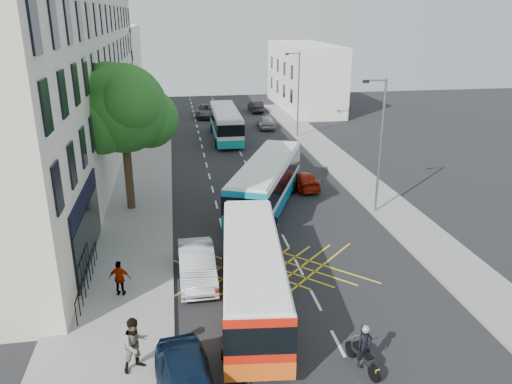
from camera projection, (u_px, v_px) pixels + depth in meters
name	position (u px, v px, depth m)	size (l,w,h in m)	color
ground	(338.00, 344.00, 18.55)	(120.00, 120.00, 0.00)	black
pavement_left	(132.00, 209.00, 31.15)	(5.00, 70.00, 0.15)	gray
pavement_right	(375.00, 194.00, 33.60)	(3.00, 70.00, 0.15)	gray
terrace_main	(57.00, 82.00, 36.86)	(8.30, 45.00, 13.50)	beige
terrace_far	(107.00, 66.00, 65.78)	(8.00, 20.00, 10.00)	silver
building_right	(304.00, 76.00, 63.45)	(6.00, 18.00, 8.00)	silver
street_tree	(123.00, 110.00, 29.01)	(6.30, 5.70, 8.80)	#382619
lamp_near	(380.00, 140.00, 29.07)	(1.45, 0.15, 8.00)	slate
lamp_far	(297.00, 90.00, 47.65)	(1.45, 0.15, 8.00)	slate
railings	(87.00, 277.00, 21.74)	(0.08, 5.60, 1.14)	black
bus_near	(252.00, 274.00, 20.48)	(3.41, 10.31, 2.84)	silver
bus_mid	(266.00, 183.00, 31.04)	(6.54, 10.95, 3.04)	silver
bus_far	(226.00, 123.00, 48.26)	(2.73, 10.44, 2.92)	silver
motorbike	(364.00, 349.00, 16.97)	(0.73, 1.93, 1.74)	black
parked_car_silver	(197.00, 265.00, 22.77)	(1.61, 4.60, 1.52)	#ABACB3
red_hatchback	(303.00, 180.00, 34.94)	(1.61, 3.95, 1.15)	#9F1806
distant_car_grey	(206.00, 111.00, 58.77)	(2.40, 5.19, 1.44)	#404348
distant_car_silver	(266.00, 122.00, 53.04)	(1.63, 4.05, 1.38)	#989B9F
distant_car_dark	(256.00, 106.00, 61.87)	(1.44, 4.12, 1.36)	black
pedestrian_near	(136.00, 344.00, 16.69)	(0.96, 0.75, 1.97)	gray
pedestrian_far	(120.00, 278.00, 21.23)	(0.93, 0.39, 1.59)	gray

